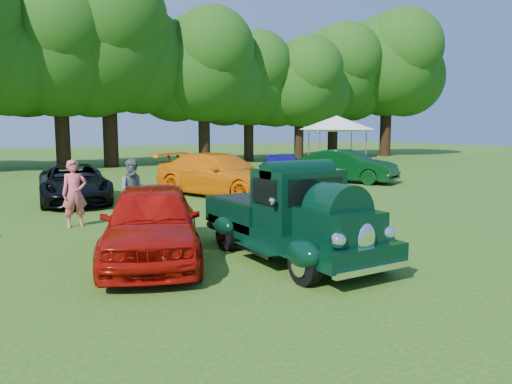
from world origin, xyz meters
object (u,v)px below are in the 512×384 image
back_car_black (74,183)px  spectator_pink (75,194)px  spectator_grey (134,190)px  canopy_tent (337,123)px  hero_pickup (292,220)px  back_car_blue (281,171)px  back_car_orange (221,175)px  red_convertible (152,222)px  back_car_green (347,166)px

back_car_black → spectator_pink: 4.50m
spectator_pink → spectator_grey: bearing=-1.1°
back_car_black → canopy_tent: canopy_tent is taller
hero_pickup → back_car_blue: hero_pickup is taller
canopy_tent → back_car_orange: bearing=-151.2°
back_car_black → canopy_tent: 16.28m
red_convertible → back_car_blue: back_car_blue is taller
hero_pickup → back_car_blue: bearing=57.3°
red_convertible → canopy_tent: size_ratio=0.78×
hero_pickup → spectator_grey: (-1.49, 5.39, 0.09)m
red_convertible → back_car_green: (12.57, 8.74, 0.01)m
back_car_black → back_car_green: (12.34, 0.10, 0.10)m
spectator_pink → canopy_tent: size_ratio=0.31×
hero_pickup → canopy_tent: size_ratio=0.80×
back_car_black → spectator_grey: bearing=-73.5°
hero_pickup → spectator_pink: hero_pickup is taller
back_car_orange → canopy_tent: (10.36, 5.69, 2.00)m
red_convertible → canopy_tent: canopy_tent is taller
hero_pickup → spectator_pink: (-3.03, 5.46, 0.10)m
red_convertible → canopy_tent: 20.64m
back_car_black → canopy_tent: (15.47, 4.61, 2.14)m
canopy_tent → red_convertible: bearing=-139.8°
hero_pickup → back_car_green: hero_pickup is taller
hero_pickup → spectator_pink: bearing=119.0°
back_car_orange → spectator_pink: 6.82m
red_convertible → back_car_orange: 9.26m
back_car_blue → back_car_green: bearing=45.0°
back_car_blue → spectator_grey: size_ratio=2.64×
back_car_black → back_car_green: bearing=7.9°
hero_pickup → canopy_tent: 19.75m
back_car_black → back_car_blue: bearing=2.7°
back_car_orange → hero_pickup: bearing=-130.8°
spectator_grey → canopy_tent: size_ratio=0.30×
canopy_tent → spectator_pink: bearing=-151.0°
spectator_grey → back_car_orange: bearing=49.7°
back_car_green → hero_pickup: bearing=-162.7°
back_car_blue → canopy_tent: size_ratio=0.80×
back_car_green → spectator_grey: spectator_grey is taller
hero_pickup → red_convertible: size_ratio=1.03×
back_car_orange → back_car_green: back_car_orange is taller
red_convertible → back_car_green: size_ratio=0.96×
back_car_blue → spectator_pink: 9.71m
back_car_orange → spectator_pink: size_ratio=3.16×
back_car_blue → spectator_pink: size_ratio=2.61×
back_car_blue → spectator_pink: bearing=-122.6°
hero_pickup → spectator_grey: 5.59m
back_car_black → back_car_blue: 8.15m
hero_pickup → back_car_orange: size_ratio=0.82×
back_car_green → canopy_tent: canopy_tent is taller
spectator_pink → canopy_tent: 18.73m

